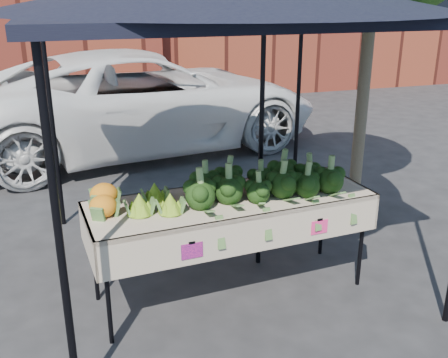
# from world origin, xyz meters

# --- Properties ---
(ground) EXTENTS (90.00, 90.00, 0.00)m
(ground) POSITION_xyz_m (0.00, 0.00, 0.00)
(ground) COLOR #242426
(table) EXTENTS (2.45, 0.97, 0.90)m
(table) POSITION_xyz_m (-0.06, 0.09, 0.45)
(table) COLOR #BAA88D
(table) RESTS_ON ground
(canopy) EXTENTS (3.16, 3.16, 2.74)m
(canopy) POSITION_xyz_m (0.02, 0.59, 1.37)
(canopy) COLOR black
(canopy) RESTS_ON ground
(broccoli_heap) EXTENTS (1.39, 0.59, 0.29)m
(broccoli_heap) POSITION_xyz_m (0.21, 0.11, 1.04)
(broccoli_heap) COLOR black
(broccoli_heap) RESTS_ON table
(romanesco_cluster) EXTENTS (0.45, 0.49, 0.22)m
(romanesco_cluster) POSITION_xyz_m (-0.73, 0.07, 1.01)
(romanesco_cluster) COLOR #78A924
(romanesco_cluster) RESTS_ON table
(cauliflower_pair) EXTENTS (0.25, 0.45, 0.20)m
(cauliflower_pair) POSITION_xyz_m (-1.10, 0.15, 1.00)
(cauliflower_pair) COLOR orange
(cauliflower_pair) RESTS_ON table
(street_tree) EXTENTS (1.95, 1.95, 3.85)m
(street_tree) POSITION_xyz_m (1.81, 1.16, 1.93)
(street_tree) COLOR #1E4C14
(street_tree) RESTS_ON ground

